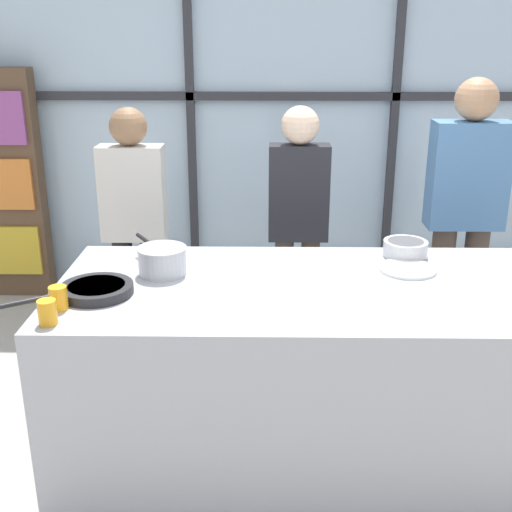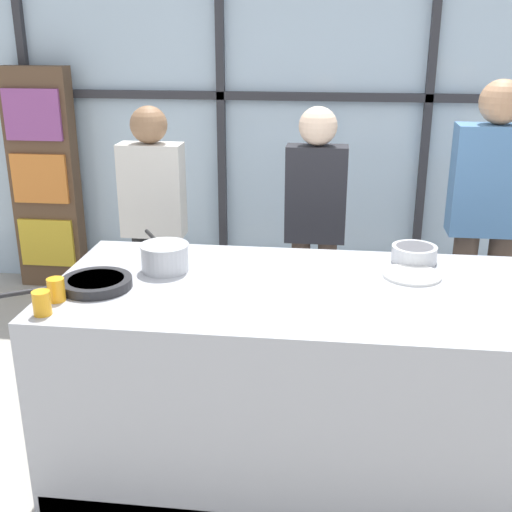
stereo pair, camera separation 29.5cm
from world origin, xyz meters
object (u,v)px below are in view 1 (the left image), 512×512
object	(u,v)px
spectator_center_right	(465,207)
juice_glass_near	(47,312)
spectator_far_left	(134,220)
saucepan	(162,260)
spectator_center_left	(298,217)
mixing_bowl	(405,248)
juice_glass_far	(58,298)
frying_pan	(95,289)
white_plate	(407,269)

from	to	relation	value
spectator_center_right	juice_glass_near	bearing A→B (deg)	36.02
spectator_far_left	saucepan	xyz separation A→B (m)	(0.32, -0.94, 0.08)
spectator_center_right	spectator_center_left	bearing A→B (deg)	-0.00
spectator_center_right	mixing_bowl	bearing A→B (deg)	53.76
spectator_far_left	juice_glass_near	xyz separation A→B (m)	(-0.05, -1.49, 0.06)
saucepan	juice_glass_far	distance (m)	0.55
juice_glass_far	frying_pan	bearing A→B (deg)	55.08
frying_pan	spectator_far_left	bearing A→B (deg)	93.02
spectator_far_left	saucepan	bearing A→B (deg)	108.72
frying_pan	white_plate	size ratio (longest dim) A/B	1.89
spectator_center_right	juice_glass_near	distance (m)	2.53
spectator_center_right	white_plate	distance (m)	1.02
spectator_far_left	spectator_center_right	xyz separation A→B (m)	(2.00, 0.00, 0.09)
saucepan	spectator_center_right	bearing A→B (deg)	29.08
mixing_bowl	spectator_far_left	bearing A→B (deg)	156.16
white_plate	juice_glass_near	world-z (taller)	juice_glass_near
spectator_center_left	mixing_bowl	bearing A→B (deg)	127.42
juice_glass_far	mixing_bowl	bearing A→B (deg)	23.60
spectator_far_left	juice_glass_far	distance (m)	1.35
spectator_center_right	juice_glass_far	size ratio (longest dim) A/B	17.55
frying_pan	juice_glass_far	size ratio (longest dim) A/B	5.10
frying_pan	juice_glass_far	world-z (taller)	juice_glass_far
frying_pan	mixing_bowl	bearing A→B (deg)	19.89
spectator_center_left	white_plate	world-z (taller)	spectator_center_left
mixing_bowl	juice_glass_far	bearing A→B (deg)	-156.40
frying_pan	saucepan	size ratio (longest dim) A/B	1.32
spectator_center_right	saucepan	size ratio (longest dim) A/B	4.54
white_plate	spectator_center_right	bearing A→B (deg)	59.39
spectator_center_left	juice_glass_near	bearing A→B (deg)	54.88
spectator_center_left	juice_glass_far	world-z (taller)	spectator_center_left
spectator_center_right	mixing_bowl	world-z (taller)	spectator_center_right
frying_pan	white_plate	xyz separation A→B (m)	(1.42, 0.31, -0.02)
spectator_center_right	juice_glass_near	xyz separation A→B (m)	(-2.05, -1.49, -0.03)
spectator_far_left	juice_glass_near	distance (m)	1.49
spectator_center_right	mixing_bowl	xyz separation A→B (m)	(-0.49, -0.67, -0.03)
saucepan	mixing_bowl	xyz separation A→B (m)	(1.19, 0.27, -0.03)
spectator_center_right	saucepan	bearing A→B (deg)	29.08
mixing_bowl	spectator_center_left	bearing A→B (deg)	127.42
spectator_center_right	saucepan	distance (m)	1.93
saucepan	juice_glass_near	world-z (taller)	saucepan
saucepan	mixing_bowl	world-z (taller)	saucepan
white_plate	mixing_bowl	distance (m)	0.21
frying_pan	saucepan	world-z (taller)	saucepan
spectator_center_right	frying_pan	world-z (taller)	spectator_center_right
frying_pan	white_plate	distance (m)	1.45
juice_glass_far	spectator_far_left	bearing A→B (deg)	88.03
spectator_far_left	saucepan	world-z (taller)	spectator_far_left
saucepan	spectator_far_left	bearing A→B (deg)	108.72
spectator_center_right	frying_pan	size ratio (longest dim) A/B	3.44
spectator_center_left	frying_pan	bearing A→B (deg)	51.81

